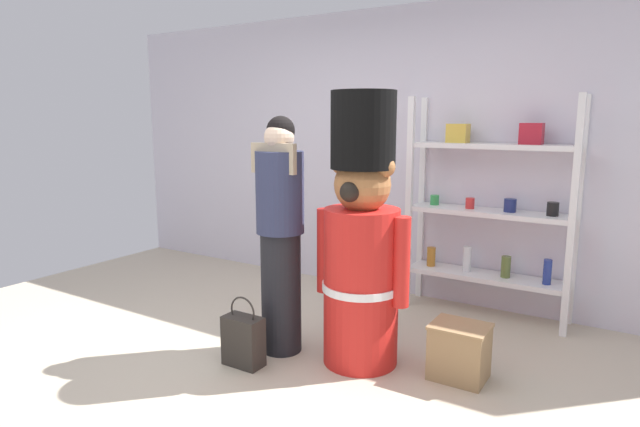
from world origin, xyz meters
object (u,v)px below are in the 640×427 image
at_px(teddy_bear_guard, 362,243).
at_px(person_shopper, 280,233).
at_px(merchandise_shelf, 490,207).
at_px(display_crate, 459,351).
at_px(shopping_bag, 243,340).

distance_m(teddy_bear_guard, person_shopper, 0.57).
height_order(merchandise_shelf, teddy_bear_guard, merchandise_shelf).
bearing_deg(merchandise_shelf, person_shopper, -124.81).
xyz_separation_m(merchandise_shelf, teddy_bear_guard, (-0.47, -1.34, -0.09)).
xyz_separation_m(person_shopper, display_crate, (1.19, 0.25, -0.67)).
height_order(teddy_bear_guard, person_shopper, teddy_bear_guard).
distance_m(merchandise_shelf, shopping_bag, 2.24).
height_order(teddy_bear_guard, shopping_bag, teddy_bear_guard).
relative_size(merchandise_shelf, shopping_bag, 3.79).
xyz_separation_m(merchandise_shelf, display_crate, (0.17, -1.22, -0.74)).
distance_m(teddy_bear_guard, display_crate, 0.91).
relative_size(teddy_bear_guard, person_shopper, 1.09).
distance_m(shopping_bag, display_crate, 1.40).
height_order(person_shopper, display_crate, person_shopper).
bearing_deg(teddy_bear_guard, merchandise_shelf, 70.79).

